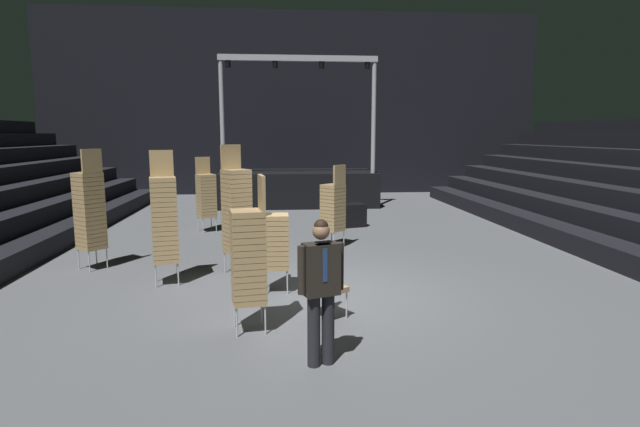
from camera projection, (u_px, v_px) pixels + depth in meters
ground_plane at (327, 297)px, 8.60m from camera, size 22.00×30.00×0.10m
arena_end_wall at (294, 104)px, 22.74m from camera, size 22.00×0.30×8.00m
stage_riser at (298, 186)px, 19.54m from camera, size 5.84×3.04×5.37m
man_with_tie at (321, 284)px, 5.82m from camera, size 0.57×0.34×1.73m
chair_stack_front_left at (237, 210)px, 9.71m from camera, size 0.61×0.61×2.48m
chair_stack_front_right at (164, 218)px, 9.03m from camera, size 0.53×0.53×2.39m
chair_stack_mid_left at (275, 240)px, 8.64m from camera, size 0.44×0.44×1.79m
chair_stack_mid_right at (90, 210)px, 10.06m from camera, size 0.62×0.62×2.39m
chair_stack_mid_centre at (249, 255)px, 6.84m from camera, size 0.51×0.51×2.14m
chair_stack_rear_left at (206, 195)px, 14.01m from camera, size 0.59×0.59×2.05m
chair_stack_rear_right at (333, 206)px, 12.03m from camera, size 0.62×0.62×1.96m
equipment_road_case at (349, 215)px, 14.86m from camera, size 1.04×0.84×0.66m
loose_chair_near_man at (325, 281)px, 7.46m from camera, size 0.61×0.61×0.95m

